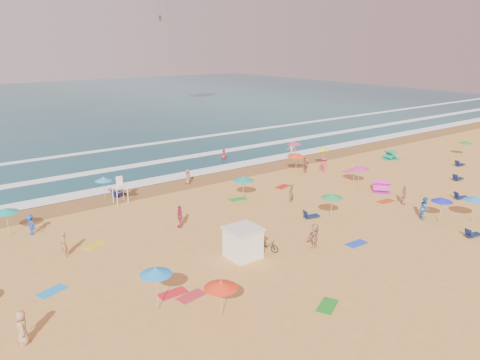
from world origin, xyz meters
TOP-DOWN VIEW (x-y plane):
  - ground at (0.00, 0.00)m, footprint 220.00×220.00m
  - ocean at (0.00, 84.00)m, footprint 220.00×140.00m
  - wet_sand at (0.00, 12.50)m, footprint 220.00×220.00m
  - surf_foam at (0.00, 21.32)m, footprint 200.00×18.70m
  - cabana at (-5.57, -4.83)m, footprint 2.00×2.00m
  - cabana_roof at (-5.57, -4.83)m, footprint 2.20×2.20m
  - bicycle at (-3.67, -5.13)m, footprint 1.24×1.77m
  - lifeguard_stand at (-7.75, 10.74)m, footprint 1.20×1.20m
  - beach_umbrellas at (3.04, 0.26)m, footprint 58.79×29.35m
  - loungers at (4.76, -4.37)m, footprint 55.76×26.08m
  - towels at (-1.88, -2.01)m, footprint 36.39×19.56m
  - popup_tents at (19.98, 2.50)m, footprint 14.40×9.98m
  - beachgoers at (1.43, 4.59)m, footprint 42.00×27.01m

SIDE VIEW (x-z plane):
  - ground at x=0.00m, z-range 0.00..0.00m
  - ocean at x=0.00m, z-range -0.09..0.09m
  - wet_sand at x=0.00m, z-range 0.01..0.01m
  - towels at x=-1.88m, z-range 0.00..0.03m
  - surf_foam at x=0.00m, z-range 0.08..0.12m
  - loungers at x=4.76m, z-range 0.00..0.34m
  - bicycle at x=-3.67m, z-range 0.00..0.88m
  - popup_tents at x=19.98m, z-range 0.00..1.20m
  - beachgoers at x=1.43m, z-range -0.23..1.86m
  - cabana at x=-5.57m, z-range 0.00..2.00m
  - lifeguard_stand at x=-7.75m, z-range 0.00..2.10m
  - beach_umbrellas at x=3.04m, z-range 1.65..2.44m
  - cabana_roof at x=-5.57m, z-range 2.00..2.12m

